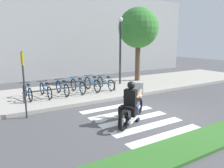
% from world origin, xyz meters
% --- Properties ---
extents(ground_plane, '(48.00, 48.00, 0.00)m').
position_xyz_m(ground_plane, '(0.00, 0.00, 0.00)').
color(ground_plane, '#4C4C4F').
extents(grass_median, '(24.00, 1.10, 0.08)m').
position_xyz_m(grass_median, '(0.00, -2.42, 0.04)').
color(grass_median, '#336B28').
rests_on(grass_median, ground).
extents(sidewalk, '(24.00, 4.40, 0.15)m').
position_xyz_m(sidewalk, '(0.00, 4.63, 0.07)').
color(sidewalk, '#A8A399').
rests_on(sidewalk, ground).
extents(crosswalk_stripe_0, '(2.80, 0.40, 0.01)m').
position_xyz_m(crosswalk_stripe_0, '(-0.71, -1.60, 0.00)').
color(crosswalk_stripe_0, white).
rests_on(crosswalk_stripe_0, ground).
extents(crosswalk_stripe_1, '(2.80, 0.40, 0.01)m').
position_xyz_m(crosswalk_stripe_1, '(-0.71, -0.80, 0.00)').
color(crosswalk_stripe_1, white).
rests_on(crosswalk_stripe_1, ground).
extents(crosswalk_stripe_2, '(2.80, 0.40, 0.01)m').
position_xyz_m(crosswalk_stripe_2, '(-0.71, 0.00, 0.00)').
color(crosswalk_stripe_2, white).
rests_on(crosswalk_stripe_2, ground).
extents(crosswalk_stripe_3, '(2.80, 0.40, 0.01)m').
position_xyz_m(crosswalk_stripe_3, '(-0.71, 0.80, 0.00)').
color(crosswalk_stripe_3, white).
rests_on(crosswalk_stripe_3, ground).
extents(crosswalk_stripe_4, '(2.80, 0.40, 0.01)m').
position_xyz_m(crosswalk_stripe_4, '(-0.71, 1.60, 0.00)').
color(crosswalk_stripe_4, white).
rests_on(crosswalk_stripe_4, ground).
extents(motorcycle, '(1.96, 1.40, 1.27)m').
position_xyz_m(motorcycle, '(-0.95, -0.17, 0.47)').
color(motorcycle, black).
rests_on(motorcycle, ground).
extents(rider, '(0.77, 0.73, 1.46)m').
position_xyz_m(rider, '(-1.01, -0.21, 0.84)').
color(rider, black).
rests_on(rider, ground).
extents(bicycle_0, '(0.48, 1.58, 0.74)m').
position_xyz_m(bicycle_0, '(-3.57, 4.22, 0.49)').
color(bicycle_0, black).
rests_on(bicycle_0, sidewalk).
extents(bicycle_1, '(0.48, 1.68, 0.73)m').
position_xyz_m(bicycle_1, '(-2.76, 4.22, 0.49)').
color(bicycle_1, black).
rests_on(bicycle_1, sidewalk).
extents(bicycle_2, '(0.48, 1.64, 0.75)m').
position_xyz_m(bicycle_2, '(-1.95, 4.22, 0.49)').
color(bicycle_2, black).
rests_on(bicycle_2, sidewalk).
extents(bicycle_3, '(0.48, 1.67, 0.78)m').
position_xyz_m(bicycle_3, '(-1.13, 4.22, 0.51)').
color(bicycle_3, black).
rests_on(bicycle_3, sidewalk).
extents(bicycle_4, '(0.48, 1.67, 0.80)m').
position_xyz_m(bicycle_4, '(-0.32, 4.22, 0.52)').
color(bicycle_4, black).
rests_on(bicycle_4, sidewalk).
extents(bicycle_5, '(0.48, 1.68, 0.73)m').
position_xyz_m(bicycle_5, '(0.49, 4.22, 0.49)').
color(bicycle_5, black).
rests_on(bicycle_5, sidewalk).
extents(bike_rack, '(4.67, 0.07, 0.49)m').
position_xyz_m(bike_rack, '(-1.54, 3.67, 0.57)').
color(bike_rack, '#333338').
rests_on(bike_rack, sidewalk).
extents(street_lamp, '(0.28, 0.28, 4.11)m').
position_xyz_m(street_lamp, '(1.98, 5.03, 2.51)').
color(street_lamp, '#2D2D33').
rests_on(street_lamp, ground).
extents(street_sign, '(0.06, 0.44, 2.41)m').
position_xyz_m(street_sign, '(-4.00, 2.13, 1.66)').
color(street_sign, '#2D2D33').
rests_on(street_sign, ground).
extents(tree_near_rack, '(2.57, 2.57, 4.86)m').
position_xyz_m(tree_near_rack, '(3.62, 5.43, 3.54)').
color(tree_near_rack, brown).
rests_on(tree_near_rack, ground).
extents(building_backdrop, '(24.00, 1.20, 6.37)m').
position_xyz_m(building_backdrop, '(0.00, 10.33, 3.18)').
color(building_backdrop, '#ADADAD').
rests_on(building_backdrop, ground).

